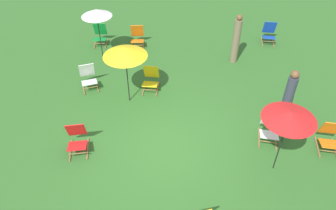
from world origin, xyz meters
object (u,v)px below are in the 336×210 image
at_px(deckchair_1, 137,37).
at_px(deckchair_3, 269,33).
at_px(deckchair_2, 270,128).
at_px(person_1, 236,40).
at_px(deckchair_7, 100,35).
at_px(deckchair_5, 151,79).
at_px(umbrella_2, 290,115).
at_px(deckchair_6, 88,77).
at_px(deckchair_0, 330,137).
at_px(umbrella_1, 125,52).
at_px(umbrella_0, 96,13).
at_px(deckchair_4, 77,139).
at_px(person_0, 288,97).

xyz_separation_m(deckchair_1, deckchair_3, (5.18, 0.08, 0.00)).
bearing_deg(deckchair_2, deckchair_3, 88.44).
height_order(deckchair_1, person_1, person_1).
bearing_deg(deckchair_7, deckchair_5, -54.62).
height_order(deckchair_1, umbrella_2, umbrella_2).
height_order(deckchair_7, umbrella_2, umbrella_2).
relative_size(deckchair_2, deckchair_7, 1.02).
xyz_separation_m(deckchair_3, deckchair_6, (-6.68, -2.72, 0.00)).
xyz_separation_m(deckchair_2, umbrella_2, (-0.13, -1.04, 1.40)).
bearing_deg(deckchair_3, deckchair_0, -79.63).
relative_size(umbrella_1, umbrella_2, 1.00).
height_order(umbrella_0, person_1, umbrella_0).
bearing_deg(deckchair_6, deckchair_2, -42.28).
bearing_deg(deckchair_0, deckchair_4, -169.58).
bearing_deg(deckchair_2, deckchair_0, -0.99).
bearing_deg(umbrella_2, deckchair_0, 22.04).
bearing_deg(deckchair_0, umbrella_2, -145.84).
xyz_separation_m(umbrella_0, umbrella_2, (4.85, -5.30, -0.03)).
bearing_deg(person_1, deckchair_1, -32.02).
xyz_separation_m(deckchair_1, umbrella_1, (-0.15, -3.42, 1.38)).
height_order(deckchair_2, deckchair_6, same).
xyz_separation_m(deckchair_3, person_1, (-1.65, -1.37, 0.50)).
xyz_separation_m(deckchair_3, deckchair_4, (-6.57, -5.49, 0.00)).
distance_m(deckchair_1, deckchair_4, 5.58).
distance_m(deckchair_4, person_1, 6.44).
xyz_separation_m(umbrella_1, umbrella_2, (3.75, -2.83, 0.02)).
bearing_deg(deckchair_3, deckchair_4, -129.98).
bearing_deg(deckchair_3, deckchair_1, -168.94).
bearing_deg(umbrella_1, deckchair_5, 41.71).
relative_size(deckchair_3, deckchair_5, 1.00).
relative_size(umbrella_1, person_0, 1.12).
bearing_deg(deckchair_2, deckchair_1, 139.36).
xyz_separation_m(umbrella_1, person_0, (4.53, -1.02, -0.94)).
xyz_separation_m(deckchair_6, deckchair_7, (0.05, 2.84, 0.00)).
relative_size(deckchair_4, umbrella_1, 0.44).
relative_size(deckchair_1, person_0, 0.49).
bearing_deg(deckchair_3, deckchair_7, -170.90).
bearing_deg(person_1, deckchair_6, 2.97).
distance_m(deckchair_3, deckchair_6, 7.22).
xyz_separation_m(deckchair_0, umbrella_0, (-6.46, 4.65, 1.43)).
bearing_deg(deckchair_1, umbrella_1, -92.43).
bearing_deg(deckchair_5, deckchair_7, 131.73).
height_order(deckchair_6, umbrella_1, umbrella_1).
height_order(deckchair_0, deckchair_6, same).
height_order(deckchair_1, deckchair_6, same).
bearing_deg(deckchair_4, umbrella_1, 52.19).
bearing_deg(deckchair_5, deckchair_1, 108.96).
height_order(deckchair_3, umbrella_1, umbrella_1).
bearing_deg(deckchair_5, deckchair_0, -22.31).
relative_size(umbrella_2, person_0, 1.12).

